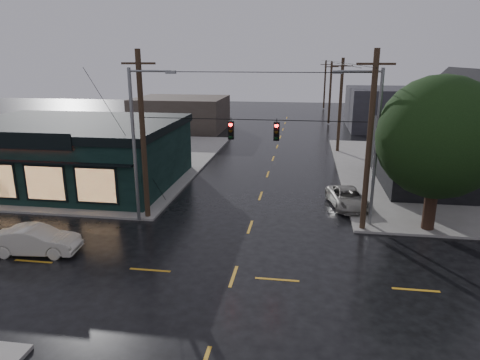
# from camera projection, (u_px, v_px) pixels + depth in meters

# --- Properties ---
(ground_plane) EXTENTS (160.00, 160.00, 0.00)m
(ground_plane) POSITION_uv_depth(u_px,v_px,m) (233.00, 276.00, 19.62)
(ground_plane) COLOR black
(sidewalk_nw) EXTENTS (28.00, 28.00, 0.15)m
(sidewalk_nw) POSITION_uv_depth(u_px,v_px,m) (64.00, 160.00, 41.47)
(sidewalk_nw) COLOR gray
(sidewalk_nw) RESTS_ON ground
(pizza_shop) EXTENTS (16.30, 12.34, 4.90)m
(pizza_shop) POSITION_uv_depth(u_px,v_px,m) (71.00, 152.00, 33.36)
(pizza_shop) COLOR black
(pizza_shop) RESTS_ON ground
(ne_building) EXTENTS (12.60, 11.60, 8.75)m
(ne_building) POSITION_uv_depth(u_px,v_px,m) (465.00, 129.00, 32.38)
(ne_building) COLOR black
(ne_building) RESTS_ON ground
(corner_tree) EXTENTS (6.76, 6.76, 8.72)m
(corner_tree) POSITION_uv_depth(u_px,v_px,m) (439.00, 138.00, 23.29)
(corner_tree) COLOR black
(corner_tree) RESTS_ON ground
(utility_pole_nw) EXTENTS (2.00, 0.32, 10.15)m
(utility_pole_nw) POSITION_uv_depth(u_px,v_px,m) (148.00, 218.00, 26.73)
(utility_pole_nw) COLOR black
(utility_pole_nw) RESTS_ON ground
(utility_pole_ne) EXTENTS (2.00, 0.32, 10.15)m
(utility_pole_ne) POSITION_uv_depth(u_px,v_px,m) (362.00, 230.00, 24.86)
(utility_pole_ne) COLOR black
(utility_pole_ne) RESTS_ON ground
(utility_pole_far_a) EXTENTS (2.00, 0.32, 9.65)m
(utility_pole_far_a) POSITION_uv_depth(u_px,v_px,m) (337.00, 152.00, 45.29)
(utility_pole_far_a) COLOR black
(utility_pole_far_a) RESTS_ON ground
(utility_pole_far_b) EXTENTS (2.00, 0.32, 9.15)m
(utility_pole_far_b) POSITION_uv_depth(u_px,v_px,m) (328.00, 124.00, 64.29)
(utility_pole_far_b) COLOR black
(utility_pole_far_b) RESTS_ON ground
(utility_pole_far_c) EXTENTS (2.00, 0.32, 9.15)m
(utility_pole_far_c) POSITION_uv_depth(u_px,v_px,m) (323.00, 109.00, 83.30)
(utility_pole_far_c) COLOR black
(utility_pole_far_c) RESTS_ON ground
(span_signal_assembly) EXTENTS (13.00, 0.48, 1.23)m
(span_signal_assembly) POSITION_uv_depth(u_px,v_px,m) (254.00, 130.00, 24.20)
(span_signal_assembly) COLOR black
(span_signal_assembly) RESTS_ON ground
(streetlight_nw) EXTENTS (5.40, 0.30, 9.15)m
(streetlight_nw) POSITION_uv_depth(u_px,v_px,m) (139.00, 222.00, 26.10)
(streetlight_nw) COLOR slate
(streetlight_nw) RESTS_ON ground
(streetlight_ne) EXTENTS (5.40, 0.30, 9.15)m
(streetlight_ne) POSITION_uv_depth(u_px,v_px,m) (369.00, 226.00, 25.45)
(streetlight_ne) COLOR slate
(streetlight_ne) RESTS_ON ground
(bg_building_west) EXTENTS (12.00, 10.00, 4.40)m
(bg_building_west) POSITION_uv_depth(u_px,v_px,m) (181.00, 114.00, 59.03)
(bg_building_west) COLOR #3C322C
(bg_building_west) RESTS_ON ground
(bg_building_east) EXTENTS (14.00, 12.00, 5.60)m
(bg_building_east) POSITION_uv_depth(u_px,v_px,m) (400.00, 109.00, 59.30)
(bg_building_east) COLOR #28272D
(bg_building_east) RESTS_ON ground
(sedan_cream) EXTENTS (4.50, 1.96, 1.44)m
(sedan_cream) POSITION_uv_depth(u_px,v_px,m) (35.00, 240.00, 21.71)
(sedan_cream) COLOR beige
(sedan_cream) RESTS_ON ground
(suv_silver) EXTENTS (2.94, 4.89, 1.27)m
(suv_silver) POSITION_uv_depth(u_px,v_px,m) (348.00, 198.00, 28.54)
(suv_silver) COLOR gray
(suv_silver) RESTS_ON ground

